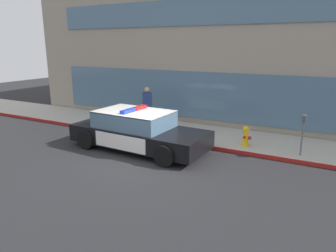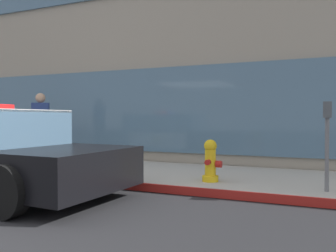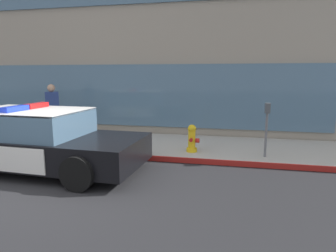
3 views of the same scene
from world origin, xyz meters
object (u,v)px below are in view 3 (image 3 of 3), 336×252
(parking_meter, at_px, (267,120))
(pedestrian_on_sidewalk, at_px, (53,111))
(fire_hydrant, at_px, (192,139))
(police_cruiser, at_px, (34,140))

(parking_meter, bearing_deg, pedestrian_on_sidewalk, 171.12)
(fire_hydrant, relative_size, pedestrian_on_sidewalk, 0.42)
(police_cruiser, bearing_deg, pedestrian_on_sidewalk, 117.29)
(police_cruiser, relative_size, fire_hydrant, 6.97)
(police_cruiser, xyz_separation_m, parking_meter, (5.28, 1.58, 0.40))
(police_cruiser, distance_m, fire_hydrant, 3.85)
(pedestrian_on_sidewalk, distance_m, parking_meter, 6.56)
(police_cruiser, distance_m, pedestrian_on_sidewalk, 2.88)
(fire_hydrant, xyz_separation_m, pedestrian_on_sidewalk, (-4.64, 0.89, 0.51))
(police_cruiser, height_order, parking_meter, police_cruiser)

